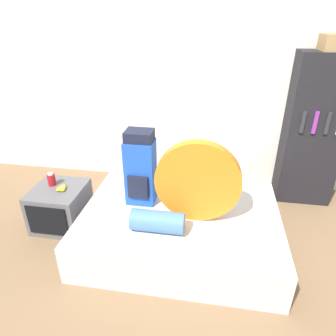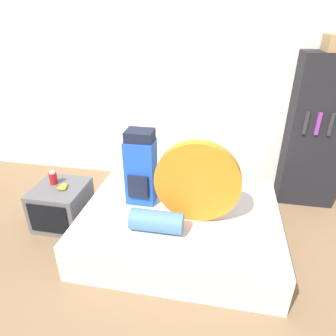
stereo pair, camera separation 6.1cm
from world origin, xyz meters
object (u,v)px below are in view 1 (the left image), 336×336
object	(u,v)px
backpack	(140,169)
tent_bag	(198,182)
canister	(52,179)
bookshelf	(313,132)
sleeping_roll	(157,221)
television	(61,206)

from	to	relation	value
backpack	tent_bag	world-z (taller)	tent_bag
canister	bookshelf	size ratio (longest dim) A/B	0.08
backpack	sleeping_roll	size ratio (longest dim) A/B	1.62
tent_bag	canister	size ratio (longest dim) A/B	5.42
tent_bag	canister	bearing A→B (deg)	171.69
tent_bag	canister	world-z (taller)	tent_bag
sleeping_roll	canister	distance (m)	1.37
tent_bag	bookshelf	xyz separation A→B (m)	(1.27, 1.21, 0.11)
backpack	bookshelf	xyz separation A→B (m)	(1.85, 1.01, 0.13)
sleeping_roll	canister	world-z (taller)	canister
tent_bag	sleeping_roll	xyz separation A→B (m)	(-0.33, -0.26, -0.30)
television	bookshelf	distance (m)	3.05
canister	tent_bag	bearing A→B (deg)	-8.31
television	canister	distance (m)	0.32
tent_bag	canister	xyz separation A→B (m)	(-1.60, 0.23, -0.26)
television	tent_bag	bearing A→B (deg)	-6.24
bookshelf	backpack	bearing A→B (deg)	-151.28
tent_bag	television	xyz separation A→B (m)	(-1.52, 0.17, -0.56)
television	bookshelf	size ratio (longest dim) A/B	0.32
backpack	television	size ratio (longest dim) A/B	1.34
backpack	bookshelf	distance (m)	2.12
backpack	tent_bag	xyz separation A→B (m)	(0.59, -0.20, 0.02)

